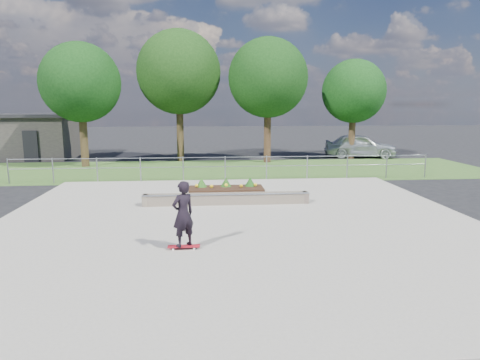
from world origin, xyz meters
The scene contains 13 objects.
ground centered at (0.00, 0.00, 0.00)m, with size 120.00×120.00×0.00m, color black.
grass_verge centered at (0.00, 11.00, 0.01)m, with size 30.00×8.00×0.02m, color #315220.
concrete_slab centered at (0.00, 0.00, 0.03)m, with size 15.00×15.00×0.06m, color gray.
fence centered at (0.00, 7.50, 0.77)m, with size 20.06×0.06×1.20m.
building centered at (-14.00, 18.00, 1.51)m, with size 8.40×5.40×3.00m.
tree_far_left centered at (-8.00, 13.00, 4.85)m, with size 4.55×4.55×7.15m.
tree_mid_left centered at (-2.50, 15.00, 5.61)m, with size 5.25×5.25×8.25m.
tree_mid_right centered at (3.00, 14.00, 5.23)m, with size 4.90×4.90×7.70m.
tree_far_right centered at (9.00, 15.50, 4.48)m, with size 4.20×4.20×6.60m.
grind_ledge centered at (-0.22, 2.36, 0.26)m, with size 6.00×0.44×0.43m.
planter_bed centered at (-0.12, 4.30, 0.24)m, with size 3.00×1.20×0.61m.
skateboarder centered at (-1.55, -2.42, 0.96)m, with size 0.80×0.67×1.73m.
parked_car centered at (9.77, 15.95, 0.82)m, with size 1.94×4.83×1.64m, color #A4A9AE.
Camera 1 is at (-1.02, -12.75, 3.63)m, focal length 32.00 mm.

